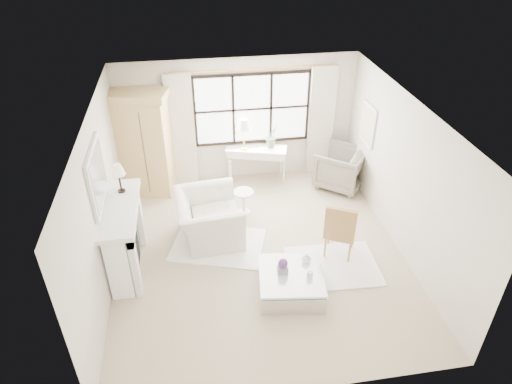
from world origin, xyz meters
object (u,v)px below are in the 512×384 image
(armoire, at_px, (145,143))
(coffee_table, at_px, (291,283))
(console_table, at_px, (256,164))
(club_armchair, at_px, (209,218))

(armoire, height_order, coffee_table, armoire)
(console_table, relative_size, club_armchair, 1.06)
(console_table, height_order, club_armchair, club_armchair)
(club_armchair, bearing_deg, armoire, 27.92)
(console_table, distance_m, club_armchair, 2.21)
(armoire, relative_size, coffee_table, 2.00)
(coffee_table, bearing_deg, console_table, 97.09)
(armoire, xyz_separation_m, club_armchair, (1.13, -1.80, -0.72))
(console_table, distance_m, coffee_table, 3.51)
(console_table, bearing_deg, coffee_table, -74.03)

